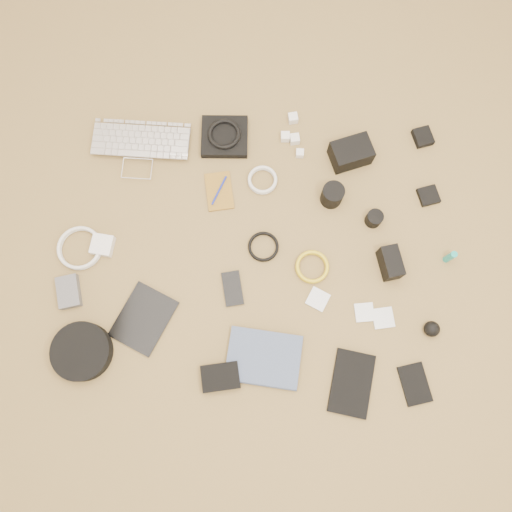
# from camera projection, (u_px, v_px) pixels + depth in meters

# --- Properties ---
(laptop) EXTENTS (0.37, 0.26, 0.03)m
(laptop) POSITION_uv_depth(u_px,v_px,m) (140.00, 153.00, 1.86)
(laptop) COLOR silver
(laptop) RESTS_ON ground
(headphone_pouch) EXTENTS (0.18, 0.17, 0.03)m
(headphone_pouch) POSITION_uv_depth(u_px,v_px,m) (225.00, 137.00, 1.88)
(headphone_pouch) COLOR black
(headphone_pouch) RESTS_ON ground
(headphones) EXTENTS (0.15, 0.15, 0.02)m
(headphones) POSITION_uv_depth(u_px,v_px,m) (224.00, 134.00, 1.86)
(headphones) COLOR black
(headphones) RESTS_ON headphone_pouch
(charger_a) EXTENTS (0.03, 0.03, 0.03)m
(charger_a) POSITION_uv_depth(u_px,v_px,m) (285.00, 137.00, 1.88)
(charger_a) COLOR silver
(charger_a) RESTS_ON ground
(charger_b) EXTENTS (0.04, 0.04, 0.03)m
(charger_b) POSITION_uv_depth(u_px,v_px,m) (293.00, 118.00, 1.90)
(charger_b) COLOR silver
(charger_b) RESTS_ON ground
(charger_c) EXTENTS (0.04, 0.04, 0.03)m
(charger_c) POSITION_uv_depth(u_px,v_px,m) (295.00, 139.00, 1.88)
(charger_c) COLOR silver
(charger_c) RESTS_ON ground
(charger_d) EXTENTS (0.03, 0.03, 0.03)m
(charger_d) POSITION_uv_depth(u_px,v_px,m) (300.00, 153.00, 1.87)
(charger_d) COLOR silver
(charger_d) RESTS_ON ground
(dslr_camera) EXTENTS (0.17, 0.15, 0.08)m
(dslr_camera) POSITION_uv_depth(u_px,v_px,m) (351.00, 153.00, 1.84)
(dslr_camera) COLOR black
(dslr_camera) RESTS_ON ground
(lens_pouch) EXTENTS (0.09, 0.09, 0.03)m
(lens_pouch) POSITION_uv_depth(u_px,v_px,m) (423.00, 137.00, 1.88)
(lens_pouch) COLOR black
(lens_pouch) RESTS_ON ground
(notebook_olive) EXTENTS (0.12, 0.16, 0.01)m
(notebook_olive) POSITION_uv_depth(u_px,v_px,m) (219.00, 191.00, 1.84)
(notebook_olive) COLOR brown
(notebook_olive) RESTS_ON ground
(pen_blue) EXTENTS (0.05, 0.12, 0.01)m
(pen_blue) POSITION_uv_depth(u_px,v_px,m) (219.00, 190.00, 1.83)
(pen_blue) COLOR #12209A
(pen_blue) RESTS_ON notebook_olive
(cable_white_a) EXTENTS (0.11, 0.11, 0.01)m
(cable_white_a) POSITION_uv_depth(u_px,v_px,m) (262.00, 181.00, 1.85)
(cable_white_a) COLOR silver
(cable_white_a) RESTS_ON ground
(lens_a) EXTENTS (0.10, 0.10, 0.09)m
(lens_a) POSITION_uv_depth(u_px,v_px,m) (332.00, 195.00, 1.80)
(lens_a) COLOR black
(lens_a) RESTS_ON ground
(lens_b) EXTENTS (0.07, 0.07, 0.05)m
(lens_b) POSITION_uv_depth(u_px,v_px,m) (374.00, 219.00, 1.79)
(lens_b) COLOR black
(lens_b) RESTS_ON ground
(card_reader) EXTENTS (0.09, 0.09, 0.02)m
(card_reader) POSITION_uv_depth(u_px,v_px,m) (428.00, 196.00, 1.83)
(card_reader) COLOR black
(card_reader) RESTS_ON ground
(power_brick) EXTENTS (0.08, 0.08, 0.03)m
(power_brick) POSITION_uv_depth(u_px,v_px,m) (102.00, 245.00, 1.78)
(power_brick) COLOR silver
(power_brick) RESTS_ON ground
(cable_white_b) EXTENTS (0.21, 0.21, 0.01)m
(cable_white_b) POSITION_uv_depth(u_px,v_px,m) (80.00, 249.00, 1.79)
(cable_white_b) COLOR silver
(cable_white_b) RESTS_ON ground
(cable_black) EXTENTS (0.13, 0.13, 0.01)m
(cable_black) POSITION_uv_depth(u_px,v_px,m) (263.00, 247.00, 1.79)
(cable_black) COLOR black
(cable_black) RESTS_ON ground
(cable_yellow) EXTENTS (0.15, 0.15, 0.01)m
(cable_yellow) POSITION_uv_depth(u_px,v_px,m) (312.00, 267.00, 1.77)
(cable_yellow) COLOR gold
(cable_yellow) RESTS_ON ground
(flash) EXTENTS (0.09, 0.12, 0.08)m
(flash) POSITION_uv_depth(u_px,v_px,m) (390.00, 263.00, 1.74)
(flash) COLOR black
(flash) RESTS_ON ground
(lens_cleaner) EXTENTS (0.02, 0.02, 0.08)m
(lens_cleaner) POSITION_uv_depth(u_px,v_px,m) (450.00, 257.00, 1.74)
(lens_cleaner) COLOR teal
(lens_cleaner) RESTS_ON ground
(battery_charger) EXTENTS (0.10, 0.13, 0.03)m
(battery_charger) POSITION_uv_depth(u_px,v_px,m) (69.00, 292.00, 1.74)
(battery_charger) COLOR #515256
(battery_charger) RESTS_ON ground
(tablet) EXTENTS (0.24, 0.26, 0.01)m
(tablet) POSITION_uv_depth(u_px,v_px,m) (144.00, 319.00, 1.73)
(tablet) COLOR black
(tablet) RESTS_ON ground
(phone) EXTENTS (0.09, 0.13, 0.01)m
(phone) POSITION_uv_depth(u_px,v_px,m) (233.00, 289.00, 1.75)
(phone) COLOR black
(phone) RESTS_ON ground
(filter_case_left) EXTENTS (0.09, 0.09, 0.01)m
(filter_case_left) POSITION_uv_depth(u_px,v_px,m) (318.00, 299.00, 1.75)
(filter_case_left) COLOR silver
(filter_case_left) RESTS_ON ground
(filter_case_mid) EXTENTS (0.08, 0.08, 0.01)m
(filter_case_mid) POSITION_uv_depth(u_px,v_px,m) (364.00, 312.00, 1.74)
(filter_case_mid) COLOR silver
(filter_case_mid) RESTS_ON ground
(filter_case_right) EXTENTS (0.08, 0.08, 0.01)m
(filter_case_right) POSITION_uv_depth(u_px,v_px,m) (383.00, 318.00, 1.73)
(filter_case_right) COLOR silver
(filter_case_right) RESTS_ON ground
(air_blower) EXTENTS (0.06, 0.06, 0.05)m
(air_blower) POSITION_uv_depth(u_px,v_px,m) (432.00, 329.00, 1.70)
(air_blower) COLOR black
(air_blower) RESTS_ON ground
(headphone_case) EXTENTS (0.26, 0.26, 0.05)m
(headphone_case) POSITION_uv_depth(u_px,v_px,m) (82.00, 351.00, 1.68)
(headphone_case) COLOR black
(headphone_case) RESTS_ON ground
(drive_case) EXTENTS (0.14, 0.11, 0.03)m
(drive_case) POSITION_uv_depth(u_px,v_px,m) (220.00, 377.00, 1.67)
(drive_case) COLOR black
(drive_case) RESTS_ON ground
(paperback) EXTENTS (0.26, 0.20, 0.02)m
(paperback) POSITION_uv_depth(u_px,v_px,m) (260.00, 386.00, 1.67)
(paperback) COLOR #404E6D
(paperback) RESTS_ON ground
(notebook_black_a) EXTENTS (0.16, 0.23, 0.02)m
(notebook_black_a) POSITION_uv_depth(u_px,v_px,m) (352.00, 383.00, 1.68)
(notebook_black_a) COLOR black
(notebook_black_a) RESTS_ON ground
(notebook_black_b) EXTENTS (0.12, 0.15, 0.01)m
(notebook_black_b) POSITION_uv_depth(u_px,v_px,m) (415.00, 384.00, 1.68)
(notebook_black_b) COLOR black
(notebook_black_b) RESTS_ON ground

